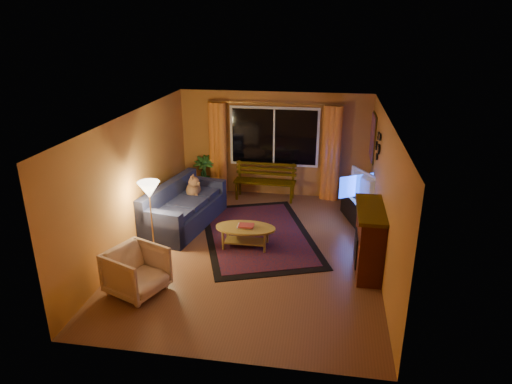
% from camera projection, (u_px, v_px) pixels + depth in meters
% --- Properties ---
extents(floor, '(4.50, 6.00, 0.02)m').
position_uv_depth(floor, '(253.00, 250.00, 8.55)').
color(floor, brown).
rests_on(floor, ground).
extents(ceiling, '(4.50, 6.00, 0.02)m').
position_uv_depth(ceiling, '(253.00, 117.00, 7.65)').
color(ceiling, white).
rests_on(ceiling, ground).
extents(wall_back, '(4.50, 0.02, 2.50)m').
position_uv_depth(wall_back, '(274.00, 144.00, 10.88)').
color(wall_back, '#C07936').
rests_on(wall_back, ground).
extents(wall_left, '(0.02, 6.00, 2.50)m').
position_uv_depth(wall_left, '(133.00, 181.00, 8.44)').
color(wall_left, '#C07936').
rests_on(wall_left, ground).
extents(wall_right, '(0.02, 6.00, 2.50)m').
position_uv_depth(wall_right, '(384.00, 195.00, 7.76)').
color(wall_right, '#C07936').
rests_on(wall_right, ground).
extents(window, '(2.00, 0.02, 1.30)m').
position_uv_depth(window, '(274.00, 137.00, 10.75)').
color(window, black).
rests_on(window, wall_back).
extents(curtain_rod, '(3.20, 0.03, 0.03)m').
position_uv_depth(curtain_rod, '(274.00, 103.00, 10.42)').
color(curtain_rod, '#BF8C3F').
rests_on(curtain_rod, wall_back).
extents(curtain_left, '(0.36, 0.36, 2.24)m').
position_uv_depth(curtain_left, '(218.00, 149.00, 11.01)').
color(curtain_left, orange).
rests_on(curtain_left, ground).
extents(curtain_right, '(0.36, 0.36, 2.24)m').
position_uv_depth(curtain_right, '(331.00, 154.00, 10.60)').
color(curtain_right, orange).
rests_on(curtain_right, ground).
extents(bench, '(1.46, 0.47, 0.44)m').
position_uv_depth(bench, '(265.00, 190.00, 10.90)').
color(bench, '#3A2A01').
rests_on(bench, ground).
extents(potted_plant, '(0.58, 0.58, 0.94)m').
position_uv_depth(potted_plant, '(204.00, 175.00, 11.17)').
color(potted_plant, '#235B1E').
rests_on(potted_plant, ground).
extents(sofa, '(1.32, 2.32, 0.88)m').
position_uv_depth(sofa, '(185.00, 205.00, 9.43)').
color(sofa, '#212546').
rests_on(sofa, ground).
extents(dog, '(0.44, 0.50, 0.45)m').
position_uv_depth(dog, '(193.00, 187.00, 9.80)').
color(dog, '#936243').
rests_on(dog, sofa).
extents(armchair, '(0.98, 1.01, 0.81)m').
position_uv_depth(armchair, '(136.00, 269.00, 7.09)').
color(armchair, beige).
rests_on(armchair, ground).
extents(floor_lamp, '(0.29, 0.29, 1.34)m').
position_uv_depth(floor_lamp, '(151.00, 217.00, 8.31)').
color(floor_lamp, '#BF8C3F').
rests_on(floor_lamp, ground).
extents(rug, '(3.01, 3.73, 0.02)m').
position_uv_depth(rug, '(258.00, 234.00, 9.14)').
color(rug, '#5E1515').
rests_on(rug, ground).
extents(coffee_table, '(1.14, 1.14, 0.41)m').
position_uv_depth(coffee_table, '(246.00, 237.00, 8.60)').
color(coffee_table, '#A98737').
rests_on(coffee_table, ground).
extents(tv_console, '(0.75, 1.29, 0.51)m').
position_uv_depth(tv_console, '(359.00, 210.00, 9.68)').
color(tv_console, black).
rests_on(tv_console, ground).
extents(television, '(0.63, 0.94, 0.58)m').
position_uv_depth(television, '(361.00, 186.00, 9.49)').
color(television, black).
rests_on(television, tv_console).
extents(fireplace, '(0.40, 1.20, 1.10)m').
position_uv_depth(fireplace, '(369.00, 241.00, 7.67)').
color(fireplace, maroon).
rests_on(fireplace, ground).
extents(mirror_cluster, '(0.06, 0.60, 0.56)m').
position_uv_depth(mirror_cluster, '(377.00, 144.00, 8.77)').
color(mirror_cluster, black).
rests_on(mirror_cluster, wall_right).
extents(painting, '(0.04, 0.76, 0.96)m').
position_uv_depth(painting, '(373.00, 137.00, 9.89)').
color(painting, '#D0451E').
rests_on(painting, wall_right).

